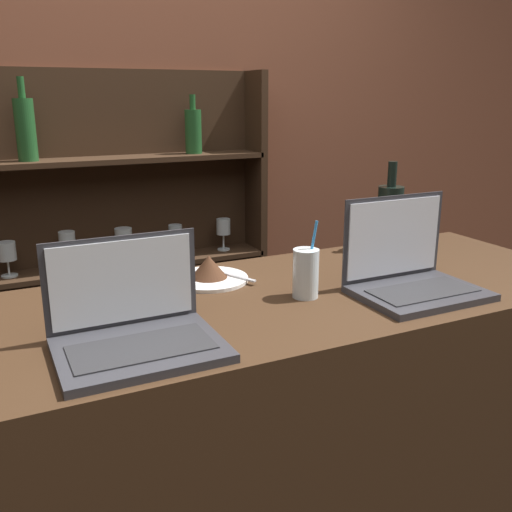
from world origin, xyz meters
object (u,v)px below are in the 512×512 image
Objects in this scene: cake_plate at (209,272)px; wine_bottle_dark at (390,216)px; laptop_near at (134,327)px; laptop_far at (410,272)px; water_glass at (306,273)px.

wine_bottle_dark is at bearing 5.17° from cake_plate.
laptop_far is at bearing 1.75° from laptop_near.
laptop_near is 1.66× the size of water_glass.
laptop_far reaches higher than water_glass.
cake_plate is 1.11× the size of water_glass.
wine_bottle_dark is (0.49, 0.29, 0.05)m from water_glass.
cake_plate is 0.67m from wine_bottle_dark.
cake_plate is at bearing -174.83° from wine_bottle_dark.
cake_plate is at bearing 127.18° from water_glass.
laptop_near is at bearing -167.02° from water_glass.
wine_bottle_dark is (0.66, 0.06, 0.08)m from cake_plate.
water_glass is (-0.26, 0.08, 0.01)m from laptop_far.
laptop_near reaches higher than cake_plate.
laptop_near reaches higher than water_glass.
laptop_far is at bearing -121.38° from wine_bottle_dark.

